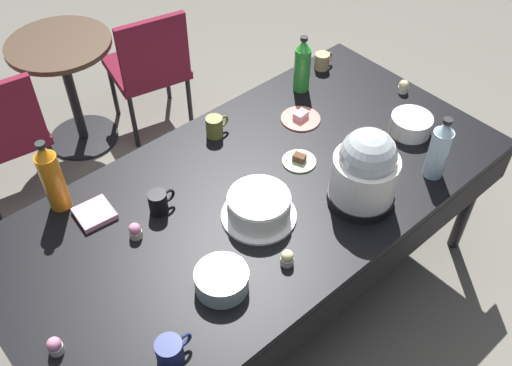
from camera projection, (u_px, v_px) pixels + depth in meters
ground at (256, 293)px, 2.93m from camera, size 9.00×9.00×0.00m
potluck_table at (256, 202)px, 2.44m from camera, size 2.20×1.10×0.75m
frosted_layer_cake at (259, 207)px, 2.26m from camera, size 0.30×0.30×0.12m
slow_cooker at (365, 171)px, 2.24m from camera, size 0.27×0.27×0.35m
glass_salad_bowl at (221, 280)px, 2.03m from camera, size 0.19×0.19×0.08m
ceramic_snack_bowl at (411, 124)px, 2.63m from camera, size 0.19×0.19×0.08m
dessert_plate_coral at (301, 118)px, 2.72m from camera, size 0.19×0.19×0.04m
dessert_plate_sage at (299, 160)px, 2.51m from camera, size 0.15×0.15×0.04m
cupcake_berry at (287, 258)px, 2.11m from camera, size 0.05×0.05×0.07m
cupcake_cocoa at (55, 346)px, 1.86m from camera, size 0.05×0.05×0.07m
cupcake_lemon at (403, 87)px, 2.86m from camera, size 0.05×0.05×0.07m
cupcake_mint at (135, 231)px, 2.20m from camera, size 0.05×0.05×0.07m
soda_bottle_water at (439, 150)px, 2.37m from camera, size 0.09×0.09×0.30m
soda_bottle_lime_soda at (302, 66)px, 2.80m from camera, size 0.08×0.08×0.30m
soda_bottle_orange_juice at (52, 178)px, 2.23m from camera, size 0.09×0.09×0.33m
coffee_mug_black at (159, 202)px, 2.29m from camera, size 0.12×0.08×0.10m
coffee_mug_navy at (170, 351)px, 1.84m from camera, size 0.13×0.09×0.09m
coffee_mug_tan at (322, 61)px, 3.00m from camera, size 0.12×0.08×0.08m
coffee_mug_olive at (215, 126)px, 2.61m from camera, size 0.12×0.08×0.10m
paper_napkin_stack at (95, 213)px, 2.29m from camera, size 0.15×0.15×0.02m
maroon_chair_left at (1, 131)px, 3.07m from camera, size 0.50×0.50×0.85m
maroon_chair_right at (149, 64)px, 3.51m from camera, size 0.52×0.52×0.85m
round_cafe_table at (67, 75)px, 3.42m from camera, size 0.60×0.60×0.72m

